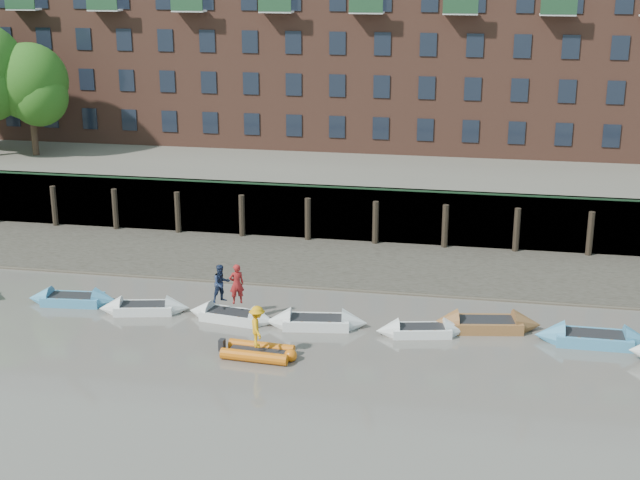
% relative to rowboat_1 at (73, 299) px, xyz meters
% --- Properties ---
extents(ground, '(220.00, 220.00, 0.00)m').
position_rel_rowboat_1_xyz_m(ground, '(11.14, -9.73, -0.23)').
color(ground, '#615B53').
rests_on(ground, ground).
extents(foreshore, '(110.00, 8.00, 0.50)m').
position_rel_rowboat_1_xyz_m(foreshore, '(11.14, 8.27, -0.23)').
color(foreshore, '#3D382F').
rests_on(foreshore, ground).
extents(mud_band, '(110.00, 1.60, 0.10)m').
position_rel_rowboat_1_xyz_m(mud_band, '(11.14, 4.87, -0.23)').
color(mud_band, '#4C4336').
rests_on(mud_band, ground).
extents(river_wall, '(110.00, 1.23, 3.30)m').
position_rel_rowboat_1_xyz_m(river_wall, '(11.14, 12.65, 1.37)').
color(river_wall, '#2D2A26').
rests_on(river_wall, ground).
extents(bank_terrace, '(110.00, 28.00, 3.20)m').
position_rel_rowboat_1_xyz_m(bank_terrace, '(11.14, 26.27, 1.37)').
color(bank_terrace, '#5E594D').
rests_on(bank_terrace, ground).
extents(apartment_terrace, '(80.60, 15.56, 20.98)m').
position_rel_rowboat_1_xyz_m(apartment_terrace, '(11.14, 27.27, 12.60)').
color(apartment_terrace, brown).
rests_on(apartment_terrace, bank_terrace).
extents(rowboat_1, '(4.48, 1.66, 1.27)m').
position_rel_rowboat_1_xyz_m(rowboat_1, '(0.00, 0.00, 0.00)').
color(rowboat_1, teal).
rests_on(rowboat_1, ground).
extents(rowboat_2, '(4.38, 2.07, 1.22)m').
position_rel_rowboat_1_xyz_m(rowboat_2, '(3.79, -0.41, -0.01)').
color(rowboat_2, silver).
rests_on(rowboat_2, ground).
extents(rowboat_3, '(4.41, 1.88, 1.24)m').
position_rel_rowboat_1_xyz_m(rowboat_3, '(8.09, -0.59, -0.01)').
color(rowboat_3, silver).
rests_on(rowboat_3, ground).
extents(rowboat_4, '(4.75, 1.94, 1.34)m').
position_rel_rowboat_1_xyz_m(rowboat_4, '(12.07, -0.64, 0.01)').
color(rowboat_4, silver).
rests_on(rowboat_4, ground).
extents(rowboat_5, '(4.17, 1.97, 1.17)m').
position_rel_rowboat_1_xyz_m(rowboat_5, '(16.79, -0.66, -0.02)').
color(rowboat_5, silver).
rests_on(rowboat_5, ground).
extents(rowboat_6, '(5.13, 2.24, 1.44)m').
position_rel_rowboat_1_xyz_m(rowboat_6, '(19.57, 0.44, 0.03)').
color(rowboat_6, brown).
rests_on(rowboat_6, ground).
extents(rowboat_7, '(4.97, 1.45, 1.44)m').
position_rel_rowboat_1_xyz_m(rowboat_7, '(24.17, -0.29, 0.03)').
color(rowboat_7, teal).
rests_on(rowboat_7, ground).
extents(rib_tender, '(3.17, 1.66, 0.54)m').
position_rel_rowboat_1_xyz_m(rib_tender, '(10.40, -4.24, 0.01)').
color(rib_tender, '#D0610C').
rests_on(rib_tender, ground).
extents(person_rower_a, '(0.82, 0.72, 1.88)m').
position_rel_rowboat_1_xyz_m(person_rower_a, '(8.35, -0.50, 1.55)').
color(person_rower_a, maroon).
rests_on(person_rower_a, rowboat_3).
extents(person_rower_b, '(1.09, 1.08, 1.78)m').
position_rel_rowboat_1_xyz_m(person_rower_b, '(7.61, -0.45, 1.50)').
color(person_rower_b, '#19233F').
rests_on(person_rower_b, rowboat_3).
extents(person_rib_crew, '(1.03, 1.31, 1.78)m').
position_rel_rowboat_1_xyz_m(person_rib_crew, '(10.29, -4.29, 1.17)').
color(person_rib_crew, orange).
rests_on(person_rib_crew, rib_tender).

